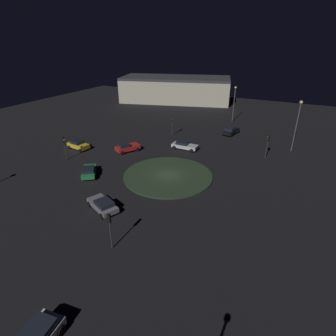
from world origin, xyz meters
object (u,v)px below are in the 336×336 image
(car_green, at_px, (89,171))
(streetlamp_north, at_px, (234,100))
(car_silver, at_px, (184,145))
(traffic_light_northwest, at_px, (172,123))
(traffic_light_northeast, at_px, (268,142))
(car_grey, at_px, (103,205))
(store_building, at_px, (176,89))
(car_yellow, at_px, (78,145))
(car_red, at_px, (127,147))
(streetlamp_northeast, at_px, (298,119))
(traffic_light_west, at_px, (64,144))
(car_black, at_px, (231,131))
(traffic_light_south, at_px, (110,224))

(car_green, bearing_deg, streetlamp_north, -53.29)
(car_silver, distance_m, traffic_light_northwest, 7.85)
(traffic_light_northeast, bearing_deg, car_grey, 10.65)
(traffic_light_northwest, bearing_deg, store_building, -179.96)
(car_yellow, xyz_separation_m, car_green, (8.78, -7.21, -0.12))
(car_red, distance_m, streetlamp_northeast, 29.18)
(car_grey, bearing_deg, traffic_light_west, -7.66)
(car_grey, bearing_deg, car_black, -76.68)
(streetlamp_northeast, bearing_deg, car_grey, -121.35)
(car_black, bearing_deg, car_silver, 167.70)
(streetlamp_north, distance_m, streetlamp_northeast, 19.47)
(car_yellow, xyz_separation_m, traffic_light_west, (1.75, -4.56, 1.99))
(car_silver, bearing_deg, streetlamp_north, 81.80)
(car_grey, relative_size, streetlamp_north, 0.58)
(traffic_light_northeast, xyz_separation_m, streetlamp_north, (-10.45, 18.78, 2.36))
(traffic_light_west, xyz_separation_m, traffic_light_northwest, (10.07, 18.42, -0.09))
(traffic_light_northwest, height_order, streetlamp_north, streetlamp_north)
(car_red, relative_size, streetlamp_northeast, 0.51)
(car_yellow, distance_m, car_red, 8.95)
(car_green, distance_m, traffic_light_northwest, 21.38)
(car_green, distance_m, traffic_light_northeast, 28.20)
(car_silver, height_order, traffic_light_northwest, traffic_light_northwest)
(streetlamp_northeast, bearing_deg, car_yellow, -154.78)
(traffic_light_northwest, bearing_deg, car_grey, -14.90)
(car_grey, relative_size, car_black, 1.04)
(car_silver, xyz_separation_m, streetlamp_north, (3.03, 21.25, 4.40))
(car_yellow, bearing_deg, car_green, -31.96)
(car_black, relative_size, car_yellow, 1.07)
(car_black, bearing_deg, traffic_light_south, -170.25)
(traffic_light_south, bearing_deg, traffic_light_northeast, -25.44)
(car_red, xyz_separation_m, traffic_light_northwest, (3.34, 11.01, 1.91))
(car_black, xyz_separation_m, streetlamp_north, (-2.15, 9.49, 4.38))
(car_silver, bearing_deg, car_red, -147.49)
(traffic_light_northeast, distance_m, traffic_light_northwest, 18.88)
(car_silver, relative_size, streetlamp_northeast, 0.52)
(traffic_light_west, distance_m, traffic_light_south, 23.43)
(car_grey, xyz_separation_m, car_green, (-7.40, 6.07, -0.04))
(traffic_light_northwest, bearing_deg, traffic_light_south, -7.96)
(car_silver, bearing_deg, traffic_light_northwest, 132.47)
(car_black, distance_m, traffic_light_west, 32.00)
(car_black, distance_m, car_silver, 12.85)
(traffic_light_northeast, relative_size, traffic_light_northwest, 1.03)
(streetlamp_northeast, distance_m, store_building, 45.49)
(car_yellow, height_order, car_red, car_yellow)
(streetlamp_north, bearing_deg, traffic_light_northeast, -60.91)
(car_red, bearing_deg, traffic_light_northwest, 12.88)
(car_yellow, height_order, traffic_light_northeast, traffic_light_northeast)
(streetlamp_north, relative_size, streetlamp_northeast, 0.92)
(streetlamp_north, bearing_deg, streetlamp_northeast, -43.84)
(traffic_light_northeast, xyz_separation_m, traffic_light_south, (-9.47, -28.67, 0.00))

